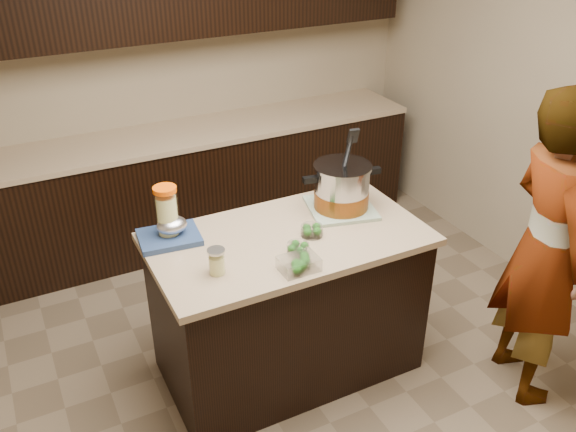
% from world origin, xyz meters
% --- Properties ---
extents(ground_plane, '(4.00, 4.00, 0.00)m').
position_xyz_m(ground_plane, '(0.00, 0.00, 0.00)').
color(ground_plane, brown).
rests_on(ground_plane, ground).
extents(room_shell, '(4.04, 4.04, 2.72)m').
position_xyz_m(room_shell, '(0.00, 0.00, 1.71)').
color(room_shell, tan).
rests_on(room_shell, ground).
extents(back_cabinets, '(3.60, 0.63, 2.33)m').
position_xyz_m(back_cabinets, '(0.00, 1.74, 0.94)').
color(back_cabinets, black).
rests_on(back_cabinets, ground).
extents(island, '(1.46, 0.81, 0.90)m').
position_xyz_m(island, '(0.00, 0.00, 0.45)').
color(island, black).
rests_on(island, ground).
extents(dish_towel, '(0.44, 0.44, 0.02)m').
position_xyz_m(dish_towel, '(0.40, 0.13, 0.91)').
color(dish_towel, '#517750').
rests_on(dish_towel, island).
extents(stock_pot, '(0.46, 0.37, 0.46)m').
position_xyz_m(stock_pot, '(0.40, 0.13, 1.03)').
color(stock_pot, '#B7B7BC').
rests_on(stock_pot, dish_towel).
extents(lemonade_pitcher, '(0.13, 0.13, 0.29)m').
position_xyz_m(lemonade_pitcher, '(-0.56, 0.26, 1.04)').
color(lemonade_pitcher, '#E4E38B').
rests_on(lemonade_pitcher, island).
extents(mason_jar, '(0.09, 0.09, 0.14)m').
position_xyz_m(mason_jar, '(-0.46, -0.16, 0.96)').
color(mason_jar, '#E4E38B').
rests_on(mason_jar, island).
extents(broccoli_tub_left, '(0.13, 0.13, 0.06)m').
position_xyz_m(broccoli_tub_left, '(0.12, -0.05, 0.93)').
color(broccoli_tub_left, silver).
rests_on(broccoli_tub_left, island).
extents(broccoli_tub_right, '(0.15, 0.15, 0.05)m').
position_xyz_m(broccoli_tub_right, '(-0.03, -0.17, 0.92)').
color(broccoli_tub_right, silver).
rests_on(broccoli_tub_right, island).
extents(broccoli_tub_rect, '(0.19, 0.14, 0.07)m').
position_xyz_m(broccoli_tub_rect, '(-0.10, -0.31, 0.93)').
color(broccoli_tub_rect, silver).
rests_on(broccoli_tub_rect, island).
extents(blue_tray, '(0.33, 0.28, 0.12)m').
position_xyz_m(blue_tray, '(-0.56, 0.24, 0.94)').
color(blue_tray, navy).
rests_on(blue_tray, island).
extents(person, '(0.59, 0.73, 1.75)m').
position_xyz_m(person, '(1.14, -0.69, 0.88)').
color(person, gray).
rests_on(person, ground).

